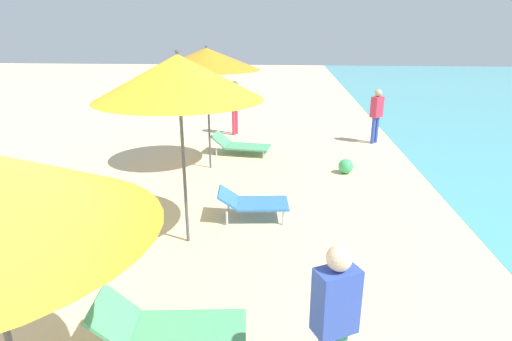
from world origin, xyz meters
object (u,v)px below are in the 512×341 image
Objects in this scene: umbrella_second at (178,77)px; person_walking_near at (335,313)px; umbrella_farthest at (207,59)px; lounger_nearest_shoreside at (168,327)px; beach_ball at (346,166)px; person_walking_far at (377,111)px; lounger_second_shoreside at (252,202)px; lounger_farthest_shoreside at (240,145)px; person_walking_mid at (235,102)px.

umbrella_second is 3.85m from person_walking_near.
umbrella_farthest reaches higher than person_walking_near.
umbrella_farthest is at bearing 90.63° from lounger_nearest_shoreside.
lounger_nearest_shoreside is at bearing -80.59° from umbrella_second.
lounger_nearest_shoreside is 6.50m from beach_ball.
person_walking_far is (4.12, 6.49, -1.62)m from umbrella_second.
person_walking_near is (1.06, -3.77, 0.64)m from lounger_second_shoreside.
lounger_second_shoreside is at bearing -72.33° from lounger_farthest_shoreside.
person_walking_near is at bearing -80.21° from lounger_second_shoreside.
lounger_second_shoreside reaches higher than beach_ball.
umbrella_second reaches higher than lounger_second_shoreside.
umbrella_second reaches higher than beach_ball.
lounger_second_shoreside is at bearing 74.10° from lounger_nearest_shoreside.
umbrella_second is at bearing -77.09° from person_walking_far.
lounger_nearest_shoreside is at bearing -64.50° from person_walking_mid.
umbrella_second is at bearing -85.11° from lounger_farthest_shoreside.
lounger_nearest_shoreside is 4.51× the size of beach_ball.
person_walking_near is at bearing -69.62° from lounger_farthest_shoreside.
person_walking_far is at bearing 31.70° from umbrella_farthest.
person_walking_far is at bearing 139.51° from person_walking_near.
person_walking_far is (4.34, -0.73, -0.08)m from person_walking_mid.
umbrella_second reaches higher than person_walking_far.
umbrella_farthest is 8.27× the size of beach_ball.
beach_ball is at bearing 47.53° from lounger_second_shoreside.
beach_ball is at bearing 60.69° from lounger_nearest_shoreside.
lounger_nearest_shoreside is 9.67m from person_walking_far.
lounger_nearest_shoreside is 7.39m from lounger_farthest_shoreside.
umbrella_second is 7.39m from person_walking_mid.
person_walking_mid reaches higher than lounger_second_shoreside.
person_walking_far is at bearing 54.47° from lounger_second_shoreside.
umbrella_farthest reaches higher than lounger_nearest_shoreside.
lounger_nearest_shoreside is at bearing -105.41° from lounger_second_shoreside.
umbrella_second is 1.02× the size of umbrella_farthest.
lounger_nearest_shoreside is 0.92× the size of person_walking_mid.
lounger_farthest_shoreside is at bearing -56.90° from person_walking_mid.
umbrella_farthest reaches higher than lounger_farthest_shoreside.
umbrella_second is 2.63m from lounger_second_shoreside.
beach_ball is at bearing -2.49° from umbrella_farthest.
lounger_second_shoreside is at bearing -57.62° from person_walking_mid.
umbrella_farthest is 1.69× the size of person_walking_mid.
beach_ball is at bearing 50.76° from umbrella_second.
lounger_second_shoreside is at bearing 167.92° from person_walking_near.
person_walking_near is at bearing -98.06° from beach_ball.
person_walking_near reaches higher than lounger_nearest_shoreside.
lounger_nearest_shoreside is 0.55× the size of umbrella_farthest.
person_walking_near is (1.79, -7.83, 0.70)m from lounger_farthest_shoreside.
person_walking_near is (1.62, -0.45, 0.63)m from lounger_nearest_shoreside.
lounger_nearest_shoreside is 0.99× the size of person_walking_near.
person_walking_far is 3.24m from beach_ball.
lounger_second_shoreside is 0.81× the size of person_walking_near.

